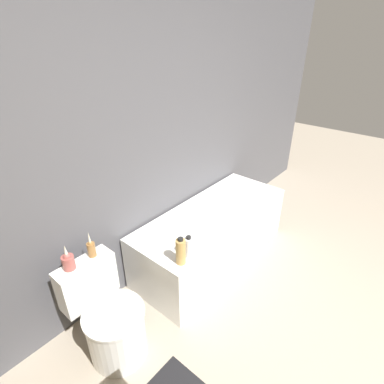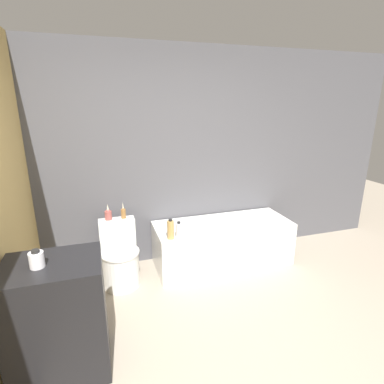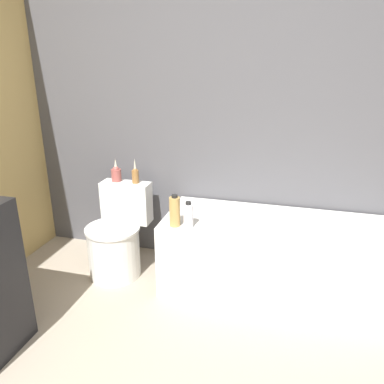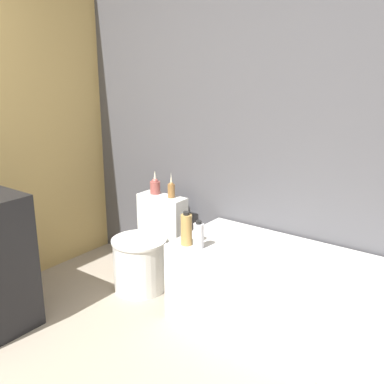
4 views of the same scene
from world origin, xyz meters
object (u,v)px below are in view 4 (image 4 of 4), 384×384
Objects in this scene: bathtub at (302,300)px; vase_silver at (171,189)px; toilet at (145,252)px; vase_gold at (155,186)px; shampoo_bottle_tall at (186,229)px; shampoo_bottle_short at (199,235)px.

bathtub is 1.27m from vase_silver.
vase_gold is (-0.08, 0.23, 0.47)m from toilet.
vase_silver is (0.17, -0.00, 0.00)m from vase_gold.
bathtub is 8.86× the size of vase_gold.
shampoo_bottle_tall reaches higher than shampoo_bottle_short.
toilet is at bearing -177.54° from bathtub.
bathtub is at bearing -8.14° from vase_silver.
shampoo_bottle_short reaches higher than toilet.
vase_gold is at bearing 150.54° from shampoo_bottle_short.
bathtub is 0.75m from shampoo_bottle_short.
toilet is 0.52m from vase_silver.
vase_gold reaches higher than shampoo_bottle_tall.
shampoo_bottle_tall is (0.46, -0.41, -0.10)m from vase_silver.
bathtub is 2.46× the size of toilet.
vase_silver is at bearing 143.89° from shampoo_bottle_short.
shampoo_bottle_short is (0.72, -0.40, -0.12)m from vase_gold.
vase_gold is at bearing 172.68° from bathtub.
bathtub is 9.16× the size of shampoo_bottle_short.
vase_silver is at bearing 69.22° from toilet.
toilet is 0.74m from shampoo_bottle_short.
shampoo_bottle_short is at bearing -29.46° from vase_gold.
shampoo_bottle_short is at bearing -159.51° from bathtub.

